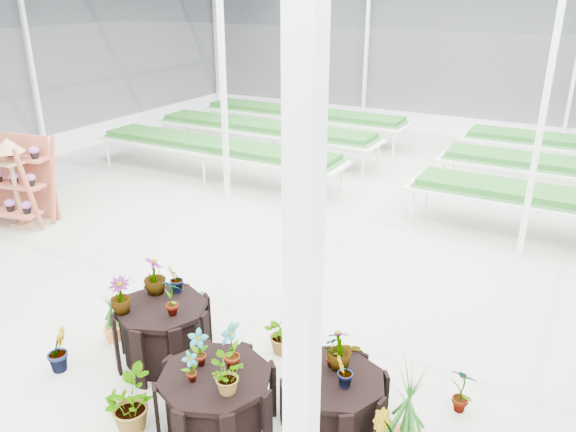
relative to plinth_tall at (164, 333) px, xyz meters
The scene contains 10 objects.
ground_plane 1.26m from the plinth_tall, 73.90° to the left, with size 24.00×24.00×0.00m, color gray.
greenhouse_shell 2.23m from the plinth_tall, 73.90° to the left, with size 18.00×24.00×4.50m, color white, non-canonical shape.
steel_frame 2.23m from the plinth_tall, 73.90° to the left, with size 18.00×24.00×4.50m, color silver, non-canonical shape.
nursery_benches 8.37m from the plinth_tall, 87.71° to the left, with size 16.00×7.00×0.84m, color silver, non-canonical shape.
plinth_tall is the anchor object (origin of this frame).
plinth_mid 1.34m from the plinth_tall, 26.57° to the right, with size 1.20×1.20×0.63m, color black.
plinth_low 2.21m from the plinth_tall, ahead, with size 1.09×1.09×0.49m, color black.
shelf_rack 5.82m from the plinth_tall, 160.04° to the left, with size 1.59×0.84×1.68m, color #984933, non-canonical shape.
bird_table 5.53m from the plinth_tall, 159.77° to the left, with size 0.41×0.41×1.73m, color #9F7453, non-canonical shape.
nursery_plants 1.05m from the plinth_tall, ahead, with size 4.67×2.55×1.24m.
Camera 1 is at (3.73, -5.42, 4.20)m, focal length 35.00 mm.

